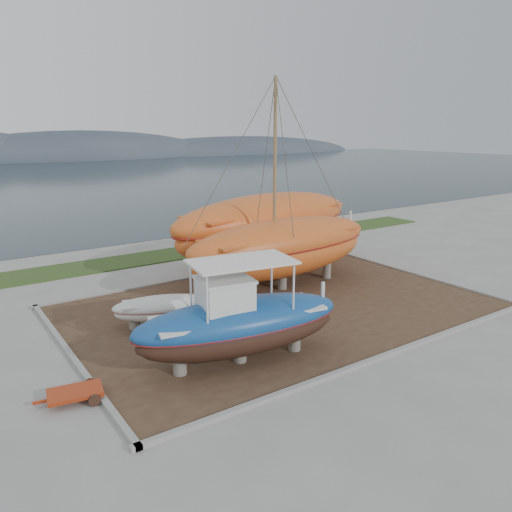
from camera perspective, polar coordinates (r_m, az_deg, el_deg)
ground at (r=19.76m, az=9.87°, el=-9.18°), size 140.00×140.00×0.00m
dirt_patch at (r=22.54m, az=2.77°, el=-5.83°), size 18.00×12.00×0.06m
curb_frame at (r=22.53m, az=2.77°, el=-5.73°), size 18.60×12.60×0.15m
grass_strip at (r=32.04m, az=-9.73°, el=0.18°), size 44.00×3.00×0.08m
sea at (r=84.16m, az=-25.74°, el=7.76°), size 260.00×100.00×0.04m
blue_caique at (r=16.83m, az=-1.87°, el=-6.46°), size 7.68×3.46×3.57m
white_dinghy at (r=20.60m, az=-10.58°, el=-6.22°), size 4.25×2.68×1.20m
orange_sailboat at (r=23.84m, az=3.17°, el=7.76°), size 10.87×3.67×10.01m
orange_bare_hull at (r=27.96m, az=1.22°, el=2.68°), size 13.01×5.56×4.13m
red_trailer at (r=16.23m, az=-19.95°, el=-14.78°), size 2.50×1.55×0.33m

